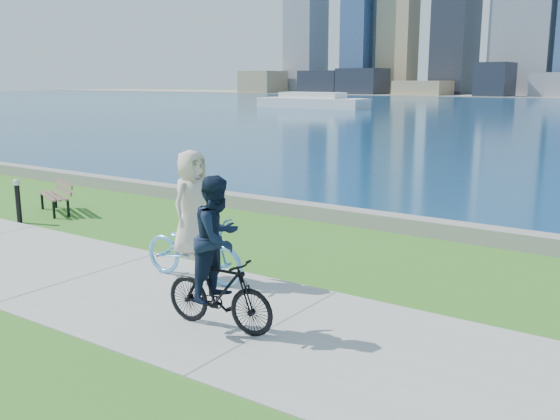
{
  "coord_description": "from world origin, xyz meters",
  "views": [
    {
      "loc": [
        8.66,
        -6.54,
        3.35
      ],
      "look_at": [
        2.57,
        2.24,
        1.1
      ],
      "focal_mm": 40.0,
      "sensor_mm": 36.0,
      "label": 1
    }
  ],
  "objects_px": {
    "park_bench": "(57,194)",
    "bollard_lamp": "(18,198)",
    "cyclist_woman": "(193,232)",
    "cyclist_man": "(218,266)"
  },
  "relations": [
    {
      "from": "park_bench",
      "to": "bollard_lamp",
      "type": "relative_size",
      "value": 1.52
    },
    {
      "from": "park_bench",
      "to": "bollard_lamp",
      "type": "xyz_separation_m",
      "value": [
        0.24,
        -1.26,
        0.12
      ]
    },
    {
      "from": "cyclist_woman",
      "to": "bollard_lamp",
      "type": "bearing_deg",
      "value": 80.02
    },
    {
      "from": "bollard_lamp",
      "to": "park_bench",
      "type": "bearing_deg",
      "value": 100.97
    },
    {
      "from": "cyclist_woman",
      "to": "park_bench",
      "type": "bearing_deg",
      "value": 69.95
    },
    {
      "from": "park_bench",
      "to": "cyclist_woman",
      "type": "xyz_separation_m",
      "value": [
        6.61,
        -2.11,
        0.36
      ]
    },
    {
      "from": "bollard_lamp",
      "to": "cyclist_man",
      "type": "xyz_separation_m",
      "value": [
        8.1,
        -2.25,
        0.3
      ]
    },
    {
      "from": "bollard_lamp",
      "to": "cyclist_woman",
      "type": "distance_m",
      "value": 6.42
    },
    {
      "from": "park_bench",
      "to": "bollard_lamp",
      "type": "bearing_deg",
      "value": -56.01
    },
    {
      "from": "cyclist_woman",
      "to": "cyclist_man",
      "type": "bearing_deg",
      "value": -131.05
    }
  ]
}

